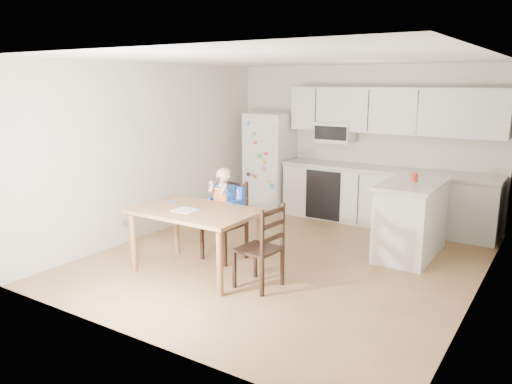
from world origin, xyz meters
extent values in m
cube|color=olive|center=(0.00, 0.00, -0.01)|extent=(4.50, 5.00, 0.01)
cube|color=beige|center=(0.00, 2.50, 1.25)|extent=(4.50, 0.02, 2.50)
cube|color=beige|center=(-2.25, 0.00, 1.25)|extent=(0.02, 5.00, 2.50)
cube|color=beige|center=(2.25, 0.00, 1.25)|extent=(0.02, 5.00, 2.50)
cube|color=white|center=(0.00, 0.00, 2.50)|extent=(4.50, 5.00, 0.01)
cube|color=silver|center=(-1.55, 2.15, 0.85)|extent=(0.72, 0.70, 1.70)
cube|color=silver|center=(0.53, 2.20, 0.43)|extent=(3.34, 0.60, 0.86)
cube|color=beige|center=(0.53, 2.19, 0.89)|extent=(3.37, 0.62, 0.05)
cube|color=black|center=(-0.39, 1.89, 0.43)|extent=(0.60, 0.02, 0.80)
cube|color=silver|center=(0.53, 2.33, 1.80)|extent=(3.34, 0.34, 0.70)
cube|color=silver|center=(-0.39, 2.30, 1.42)|extent=(0.60, 0.38, 0.33)
cube|color=silver|center=(1.28, 1.04, 0.47)|extent=(0.64, 1.27, 0.93)
cube|color=beige|center=(1.28, 1.04, 0.96)|extent=(0.70, 1.34, 0.05)
cylinder|color=#C83E25|center=(1.28, 1.04, 1.04)|extent=(0.09, 0.09, 0.11)
cube|color=brown|center=(-0.68, -0.98, 0.76)|extent=(1.45, 0.94, 0.04)
cylinder|color=brown|center=(-1.32, -1.37, 0.37)|extent=(0.07, 0.07, 0.74)
cylinder|color=brown|center=(-1.32, -0.60, 0.37)|extent=(0.07, 0.07, 0.74)
cylinder|color=brown|center=(-0.04, -1.37, 0.37)|extent=(0.07, 0.07, 0.74)
cylinder|color=brown|center=(-0.04, -0.60, 0.37)|extent=(0.07, 0.07, 0.74)
cube|color=#ABACB0|center=(-0.73, -1.09, 0.78)|extent=(0.27, 0.23, 0.01)
cylinder|color=blue|center=(-1.15, -0.88, 0.79)|extent=(0.12, 0.06, 0.02)
cube|color=black|center=(-0.68, -0.41, 0.46)|extent=(0.50, 0.50, 0.03)
cube|color=black|center=(-0.90, -0.59, 0.22)|extent=(0.04, 0.04, 0.45)
cube|color=black|center=(-0.86, -0.19, 0.22)|extent=(0.04, 0.04, 0.45)
cube|color=black|center=(-0.50, -0.64, 0.22)|extent=(0.04, 0.04, 0.45)
cube|color=black|center=(-0.46, -0.24, 0.22)|extent=(0.04, 0.04, 0.45)
cube|color=black|center=(-0.66, -0.21, 0.74)|extent=(0.45, 0.09, 0.53)
cube|color=blue|center=(-0.68, -0.41, 0.53)|extent=(0.44, 0.41, 0.11)
cube|color=blue|center=(-0.66, -0.27, 0.76)|extent=(0.41, 0.11, 0.36)
cube|color=#5174D5|center=(-0.68, -0.44, 0.59)|extent=(0.34, 0.31, 0.02)
cube|color=#266097|center=(-0.68, -0.40, 0.83)|extent=(0.25, 0.18, 0.28)
cube|color=red|center=(-0.69, -0.47, 0.82)|extent=(0.20, 0.04, 0.21)
sphere|color=beige|center=(-0.68, -0.41, 1.09)|extent=(0.20, 0.20, 0.18)
ellipsoid|color=olive|center=(-0.68, -0.41, 1.11)|extent=(0.20, 0.19, 0.15)
cube|color=black|center=(0.17, -0.93, 0.43)|extent=(0.45, 0.45, 0.03)
cube|color=black|center=(0.00, -0.73, 0.21)|extent=(0.04, 0.04, 0.42)
cube|color=black|center=(0.37, -0.76, 0.21)|extent=(0.04, 0.04, 0.42)
cube|color=black|center=(-0.03, -1.11, 0.21)|extent=(0.04, 0.04, 0.42)
cube|color=black|center=(0.34, -1.14, 0.21)|extent=(0.04, 0.04, 0.42)
cube|color=black|center=(0.36, -0.95, 0.70)|extent=(0.07, 0.42, 0.50)
camera|label=1|loc=(2.97, -5.33, 2.24)|focal=35.00mm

